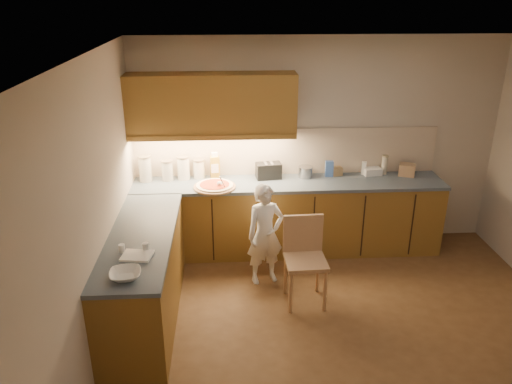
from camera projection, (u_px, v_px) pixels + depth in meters
The scene contains 24 objects.
room at pixel (359, 170), 4.19m from camera, with size 4.54×4.50×2.62m.
l_counter at pixel (245, 234), 5.76m from camera, with size 3.77×2.62×0.92m.
backsplash at pixel (286, 152), 6.18m from camera, with size 3.75×0.02×0.58m, color beige.
upper_cabinets at pixel (212, 104), 5.74m from camera, with size 1.95×0.36×0.73m.
pizza_on_board at pixel (215, 186), 5.84m from camera, with size 0.49×0.49×0.20m.
child at pixel (265, 234), 5.48m from camera, with size 0.42×0.28×1.16m, color white.
wooden_chair at pixel (304, 254), 5.17m from camera, with size 0.43×0.43×0.93m.
mixing_bowl at pixel (125, 275), 4.02m from camera, with size 0.25×0.25×0.06m, color white.
canister_a at pixel (145, 168), 5.99m from camera, with size 0.16×0.16×0.32m.
canister_b at pixel (167, 170), 6.03m from camera, with size 0.15×0.15×0.25m.
canister_c at pixel (183, 168), 6.06m from camera, with size 0.16×0.16×0.29m.
canister_d at pixel (199, 168), 6.11m from camera, with size 0.15×0.15×0.24m.
oil_jug at pixel (215, 167), 6.08m from camera, with size 0.12×0.09×0.33m.
toaster at pixel (269, 171), 6.10m from camera, with size 0.32×0.21×0.20m.
steel_pot at pixel (305, 172), 6.14m from camera, with size 0.18×0.18×0.14m.
blue_box at pixel (329, 169), 6.17m from camera, with size 0.10×0.07×0.20m, color #3658A3.
card_box_a at pixel (336, 171), 6.22m from camera, with size 0.15×0.10×0.10m, color tan.
white_bottle at pixel (364, 168), 6.24m from camera, with size 0.05×0.05×0.16m, color silver.
flat_pack at pixel (372, 171), 6.24m from camera, with size 0.22×0.15×0.09m, color white.
tall_jar at pixel (384, 165), 6.23m from camera, with size 0.08×0.08×0.24m.
card_box_b at pixel (407, 170), 6.20m from camera, with size 0.19×0.15×0.15m, color #A8805A.
dough_cloth at pixel (137, 256), 4.35m from camera, with size 0.26×0.20×0.02m, color white.
spice_jar_a at pixel (122, 248), 4.41m from camera, with size 0.06×0.06×0.07m, color white.
spice_jar_b at pixel (146, 247), 4.43m from camera, with size 0.06×0.06×0.08m, color white.
Camera 1 is at (-1.10, -3.89, 3.10)m, focal length 35.00 mm.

